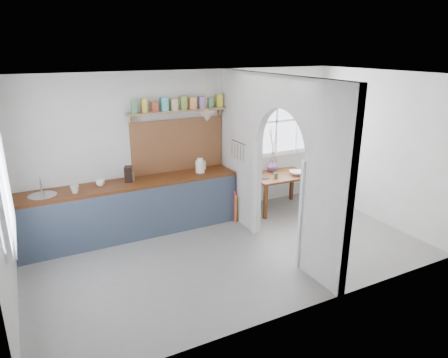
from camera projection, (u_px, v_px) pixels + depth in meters
name	position (u px, v px, depth m)	size (l,w,h in m)	color
floor	(231.00, 252.00, 6.04)	(5.80, 3.20, 0.01)	gray
ceiling	(233.00, 75.00, 5.22)	(5.80, 3.20, 0.01)	silver
walls	(232.00, 170.00, 5.63)	(5.81, 3.21, 2.60)	silver
partition	(272.00, 153.00, 5.93)	(0.12, 3.20, 2.60)	silver
nook_window	(276.00, 121.00, 7.63)	(1.76, 0.10, 1.30)	white
counter	(133.00, 207.00, 6.53)	(3.50, 0.60, 0.90)	brown
sink	(43.00, 196.00, 5.80)	(0.40, 0.40, 0.02)	#B8B8B8
backsplash	(178.00, 145.00, 6.85)	(1.65, 0.03, 0.90)	brown
shelf	(179.00, 107.00, 6.57)	(1.75, 0.20, 0.21)	#AE8450
pendant_lamp	(207.00, 116.00, 6.48)	(0.26, 0.26, 0.16)	beige
utensil_rail	(239.00, 142.00, 6.60)	(0.02, 0.02, 0.50)	#B8B8B8
dining_table	(279.00, 192.00, 7.58)	(1.09, 0.72, 0.68)	brown
chair_left	(236.00, 193.00, 7.25)	(0.40, 0.40, 0.87)	white
chair_right	(314.00, 180.00, 7.98)	(0.39, 0.39, 0.85)	white
kettle	(200.00, 165.00, 6.83)	(0.21, 0.17, 0.25)	white
mug_a	(75.00, 189.00, 5.89)	(0.12, 0.12, 0.12)	beige
mug_b	(100.00, 183.00, 6.19)	(0.13, 0.13, 0.10)	white
knife_block	(128.00, 174.00, 6.36)	(0.11, 0.16, 0.25)	black
jar	(132.00, 176.00, 6.43)	(0.09, 0.09, 0.14)	#787057
towel_magenta	(235.00, 207.00, 7.02)	(0.02, 0.03, 0.59)	#C02851
towel_orange	(236.00, 209.00, 6.99)	(0.02, 0.03, 0.52)	orange
bowl	(297.00, 173.00, 7.47)	(0.27, 0.27, 0.07)	white
table_cup	(276.00, 175.00, 7.28)	(0.10, 0.10, 0.09)	#4F8447
plate	(265.00, 178.00, 7.28)	(0.17, 0.17, 0.01)	black
vase	(272.00, 166.00, 7.64)	(0.21, 0.21, 0.22)	#5F3664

